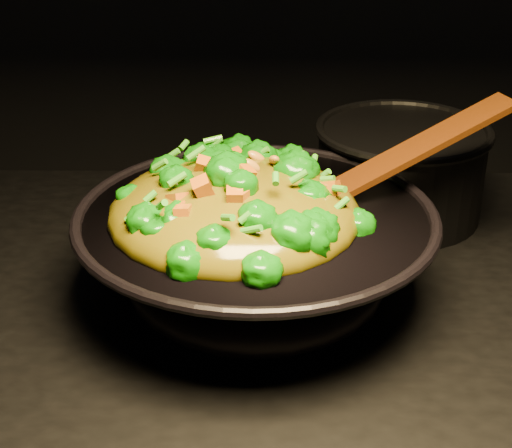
# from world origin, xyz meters

# --- Properties ---
(wok) EXTENTS (0.38, 0.38, 0.10)m
(wok) POSITION_xyz_m (-0.06, 0.11, 0.95)
(wok) COLOR black
(wok) RESTS_ON stovetop
(stir_fry) EXTENTS (0.29, 0.29, 0.09)m
(stir_fry) POSITION_xyz_m (-0.08, 0.11, 1.04)
(stir_fry) COLOR #0F5F06
(stir_fry) RESTS_ON wok
(spatula) EXTENTS (0.23, 0.11, 0.10)m
(spatula) POSITION_xyz_m (0.09, 0.17, 1.04)
(spatula) COLOR #3D1A07
(spatula) RESTS_ON wok
(back_pot) EXTENTS (0.26, 0.26, 0.12)m
(back_pot) POSITION_xyz_m (0.11, 0.32, 0.96)
(back_pot) COLOR black
(back_pot) RESTS_ON stovetop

